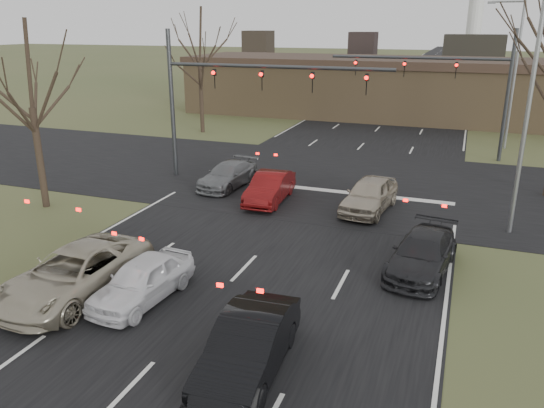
# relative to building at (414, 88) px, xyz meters

# --- Properties ---
(ground) EXTENTS (360.00, 360.00, 0.00)m
(ground) POSITION_rel_building_xyz_m (-2.00, -38.00, -2.67)
(ground) COLOR #45522B
(ground) RESTS_ON ground
(road_main) EXTENTS (14.00, 300.00, 0.02)m
(road_main) POSITION_rel_building_xyz_m (-2.00, 22.00, -2.66)
(road_main) COLOR black
(road_main) RESTS_ON ground
(road_cross) EXTENTS (200.00, 14.00, 0.02)m
(road_cross) POSITION_rel_building_xyz_m (-2.00, -23.00, -2.65)
(road_cross) COLOR black
(road_cross) RESTS_ON ground
(building) EXTENTS (42.40, 10.40, 5.30)m
(building) POSITION_rel_building_xyz_m (0.00, 0.00, 0.00)
(building) COLOR olive
(building) RESTS_ON ground
(mast_arm_near) EXTENTS (12.12, 0.24, 8.00)m
(mast_arm_near) POSITION_rel_building_xyz_m (-7.23, -25.00, 2.41)
(mast_arm_near) COLOR #383A3D
(mast_arm_near) RESTS_ON ground
(mast_arm_far) EXTENTS (11.12, 0.24, 8.00)m
(mast_arm_far) POSITION_rel_building_xyz_m (4.18, -15.00, 2.35)
(mast_arm_far) COLOR #383A3D
(mast_arm_far) RESTS_ON ground
(streetlight_right_near) EXTENTS (2.34, 0.25, 10.00)m
(streetlight_right_near) POSITION_rel_building_xyz_m (6.82, -28.00, 2.92)
(streetlight_right_near) COLOR gray
(streetlight_right_near) RESTS_ON ground
(streetlight_right_far) EXTENTS (2.34, 0.25, 10.00)m
(streetlight_right_far) POSITION_rel_building_xyz_m (7.32, -11.00, 2.92)
(streetlight_right_far) COLOR gray
(streetlight_right_far) RESTS_ON ground
(tree_left_near) EXTENTS (5.10, 5.10, 8.50)m
(tree_left_near) POSITION_rel_building_xyz_m (-13.50, -32.00, 3.90)
(tree_left_near) COLOR black
(tree_left_near) RESTS_ON ground
(tree_left_far) EXTENTS (5.70, 5.70, 9.50)m
(tree_left_far) POSITION_rel_building_xyz_m (-15.00, -13.00, 4.68)
(tree_left_far) COLOR black
(tree_left_far) RESTS_ON ground
(car_silver_suv) EXTENTS (2.76, 5.61, 1.53)m
(car_silver_suv) POSITION_rel_building_xyz_m (-6.24, -38.60, -1.90)
(car_silver_suv) COLOR #ACA38B
(car_silver_suv) RESTS_ON ground
(car_white_sedan) EXTENTS (1.96, 4.14, 1.37)m
(car_white_sedan) POSITION_rel_building_xyz_m (-4.09, -38.14, -1.98)
(car_white_sedan) COLOR white
(car_white_sedan) RESTS_ON ground
(car_black_hatch) EXTENTS (1.85, 4.56, 1.47)m
(car_black_hatch) POSITION_rel_building_xyz_m (0.42, -40.37, -1.93)
(car_black_hatch) COLOR black
(car_black_hatch) RESTS_ON ground
(car_charcoal_sedan) EXTENTS (2.43, 4.77, 1.33)m
(car_charcoal_sedan) POSITION_rel_building_xyz_m (3.89, -33.02, -2.00)
(car_charcoal_sedan) COLOR black
(car_charcoal_sedan) RESTS_ON ground
(car_grey_ahead) EXTENTS (2.22, 4.57, 1.28)m
(car_grey_ahead) POSITION_rel_building_xyz_m (-6.72, -26.07, -2.02)
(car_grey_ahead) COLOR slate
(car_grey_ahead) RESTS_ON ground
(car_red_ahead) EXTENTS (1.72, 4.35, 1.41)m
(car_red_ahead) POSITION_rel_building_xyz_m (-3.78, -27.64, -1.96)
(car_red_ahead) COLOR #5E0D0E
(car_red_ahead) RESTS_ON ground
(car_silver_ahead) EXTENTS (2.35, 4.70, 1.54)m
(car_silver_ahead) POSITION_rel_building_xyz_m (1.00, -27.28, -1.90)
(car_silver_ahead) COLOR #ADA18C
(car_silver_ahead) RESTS_ON ground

